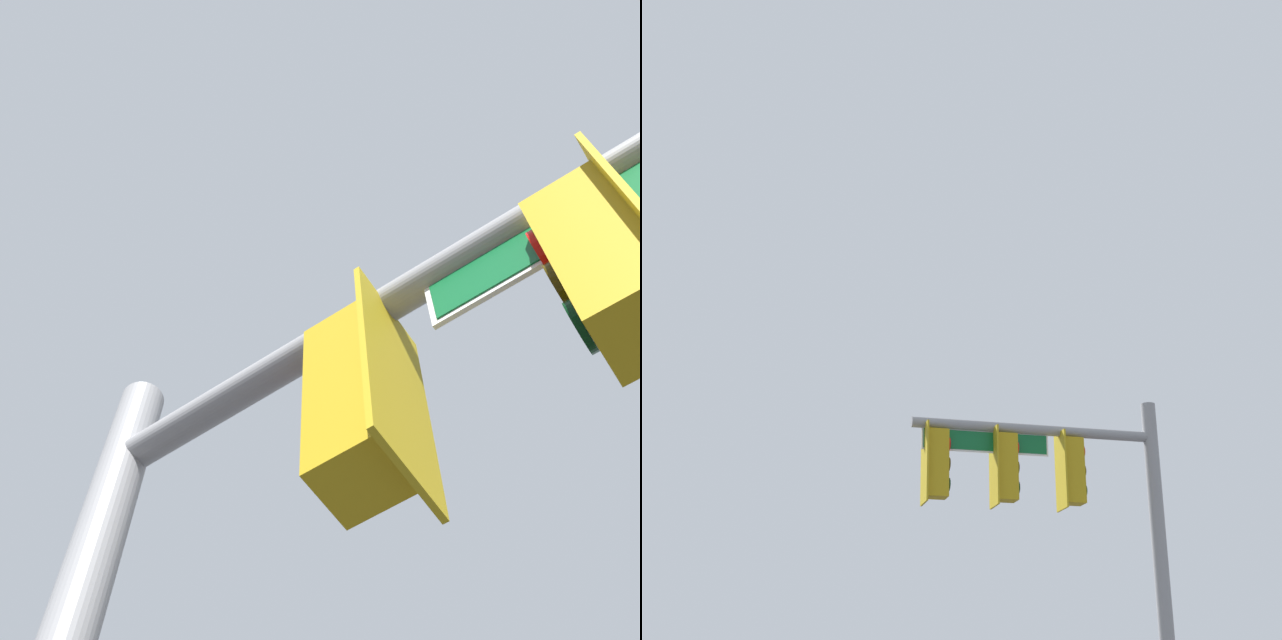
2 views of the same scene
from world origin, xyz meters
TOP-DOWN VIEW (x-y plane):
  - signal_pole_near at (-4.40, -5.79)m, footprint 4.33×0.80m

SIDE VIEW (x-z plane):
  - signal_pole_near at x=-4.40m, z-range 1.21..7.29m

